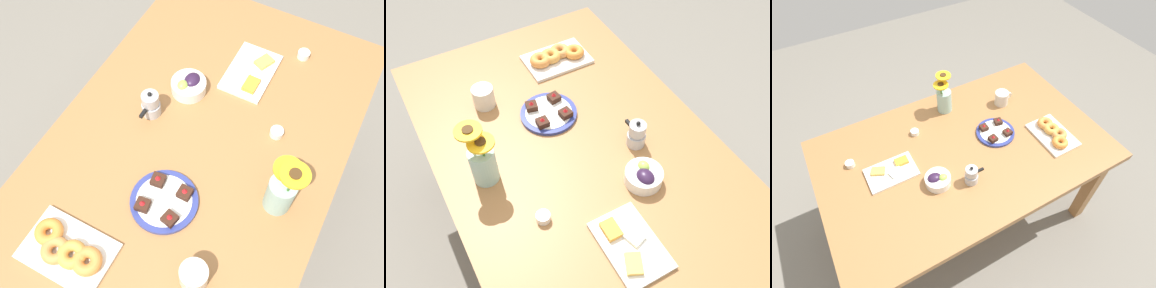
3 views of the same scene
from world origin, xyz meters
TOP-DOWN VIEW (x-y plane):
  - ground_plane at (0.00, 0.00)m, footprint 6.00×6.00m
  - dining_table at (0.00, 0.00)m, footprint 1.60×1.00m
  - coffee_mug at (0.40, 0.21)m, footprint 0.12×0.09m
  - grape_bowl at (-0.23, -0.13)m, footprint 0.13×0.13m
  - cheese_platter at (-0.41, 0.05)m, footprint 0.26×0.17m
  - croissant_platter at (0.50, -0.17)m, footprint 0.19×0.28m
  - jam_cup_berry at (-0.20, 0.24)m, footprint 0.05×0.05m
  - dessert_plate at (0.22, 0.01)m, footprint 0.23×0.23m
  - flower_vase at (0.05, 0.34)m, footprint 0.12×0.11m
  - moka_pot at (-0.07, -0.21)m, footprint 0.11×0.07m

SIDE VIEW (x-z plane):
  - ground_plane at x=0.00m, z-range 0.00..0.00m
  - dining_table at x=0.00m, z-range 0.28..1.02m
  - cheese_platter at x=-0.41m, z-range 0.73..0.77m
  - dessert_plate at x=0.22m, z-range 0.72..0.78m
  - jam_cup_berry at x=-0.20m, z-range 0.74..0.77m
  - croissant_platter at x=0.50m, z-range 0.74..0.79m
  - grape_bowl at x=-0.23m, z-range 0.74..0.80m
  - coffee_mug at x=0.40m, z-range 0.74..0.83m
  - moka_pot at x=-0.07m, z-range 0.73..0.85m
  - flower_vase at x=0.05m, z-range 0.70..0.96m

